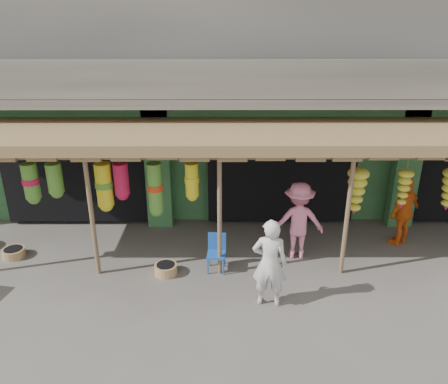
{
  "coord_description": "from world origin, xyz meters",
  "views": [
    {
      "loc": [
        -1.44,
        -7.9,
        4.99
      ],
      "look_at": [
        -1.41,
        1.0,
        1.31
      ],
      "focal_mm": 35.0,
      "sensor_mm": 36.0,
      "label": 1
    }
  ],
  "objects_px": {
    "blue_chair": "(217,250)",
    "person_shopper": "(298,221)",
    "person_front": "(270,263)",
    "person_vendor": "(404,211)"
  },
  "relations": [
    {
      "from": "blue_chair",
      "to": "person_shopper",
      "type": "distance_m",
      "value": 1.86
    },
    {
      "from": "blue_chair",
      "to": "person_shopper",
      "type": "relative_size",
      "value": 0.46
    },
    {
      "from": "person_front",
      "to": "person_shopper",
      "type": "relative_size",
      "value": 0.99
    },
    {
      "from": "person_front",
      "to": "person_shopper",
      "type": "bearing_deg",
      "value": -106.82
    },
    {
      "from": "person_vendor",
      "to": "person_shopper",
      "type": "distance_m",
      "value": 2.56
    },
    {
      "from": "blue_chair",
      "to": "person_front",
      "type": "distance_m",
      "value": 1.58
    },
    {
      "from": "person_front",
      "to": "person_shopper",
      "type": "xyz_separation_m",
      "value": [
        0.78,
        1.69,
        0.01
      ]
    },
    {
      "from": "blue_chair",
      "to": "person_shopper",
      "type": "bearing_deg",
      "value": 20.86
    },
    {
      "from": "person_shopper",
      "to": "person_front",
      "type": "bearing_deg",
      "value": 65.36
    },
    {
      "from": "person_front",
      "to": "person_vendor",
      "type": "relative_size",
      "value": 1.04
    }
  ]
}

